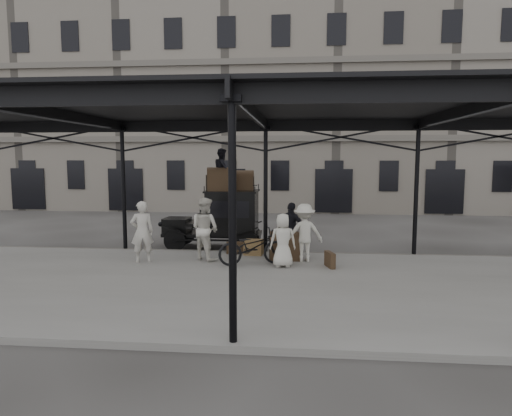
{
  "coord_description": "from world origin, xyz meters",
  "views": [
    {
      "loc": [
        1.12,
        -13.46,
        3.38
      ],
      "look_at": [
        -0.29,
        1.6,
        1.7
      ],
      "focal_mm": 32.0,
      "sensor_mm": 36.0,
      "label": 1
    }
  ],
  "objects": [
    {
      "name": "steamer_trunk_roof_far",
      "position": [
        -0.95,
        3.29,
        2.48
      ],
      "size": [
        0.83,
        0.51,
        0.61
      ],
      "primitive_type": null,
      "rotation": [
        0.0,
        0.0,
        0.01
      ],
      "color": "#402B1D",
      "rests_on": "taxi"
    },
    {
      "name": "porter_official",
      "position": [
        0.9,
        1.8,
        1.01
      ],
      "size": [
        1.08,
        0.9,
        1.73
      ],
      "primitive_type": "imported",
      "rotation": [
        0.0,
        0.0,
        2.57
      ],
      "color": "black",
      "rests_on": "platform"
    },
    {
      "name": "porter_left",
      "position": [
        -3.67,
        0.02,
        1.1
      ],
      "size": [
        0.81,
        0.67,
        1.91
      ],
      "primitive_type": "imported",
      "rotation": [
        0.0,
        0.0,
        3.5
      ],
      "color": "beige",
      "rests_on": "platform"
    },
    {
      "name": "steamer_trunk_platform",
      "position": [
        0.74,
        0.82,
        0.52
      ],
      "size": [
        1.03,
        0.65,
        0.74
      ],
      "primitive_type": null,
      "rotation": [
        0.0,
        0.0,
        0.03
      ],
      "color": "#402B1D",
      "rests_on": "platform"
    },
    {
      "name": "porter_centre",
      "position": [
        0.67,
        -0.18,
        0.95
      ],
      "size": [
        0.84,
        0.61,
        1.59
      ],
      "primitive_type": "imported",
      "rotation": [
        0.0,
        0.0,
        3.28
      ],
      "color": "beige",
      "rests_on": "platform"
    },
    {
      "name": "porter_midleft",
      "position": [
        -1.81,
        0.55,
        1.14
      ],
      "size": [
        1.22,
        1.15,
        1.98
      ],
      "primitive_type": "imported",
      "rotation": [
        0.0,
        0.0,
        2.58
      ],
      "color": "beige",
      "rests_on": "platform"
    },
    {
      "name": "bicycle",
      "position": [
        -0.24,
        -0.0,
        0.7
      ],
      "size": [
        2.22,
        1.35,
        1.1
      ],
      "primitive_type": "imported",
      "rotation": [
        0.0,
        0.0,
        1.89
      ],
      "color": "black",
      "rests_on": "platform"
    },
    {
      "name": "suitcase_flat",
      "position": [
        -0.99,
        1.54,
        0.35
      ],
      "size": [
        0.62,
        0.26,
        0.4
      ],
      "primitive_type": "cube",
      "rotation": [
        0.0,
        0.0,
        0.19
      ],
      "color": "#402B1D",
      "rests_on": "platform"
    },
    {
      "name": "building_frontage",
      "position": [
        0.0,
        18.0,
        7.0
      ],
      "size": [
        64.0,
        8.0,
        14.0
      ],
      "primitive_type": "cube",
      "color": "slate",
      "rests_on": "ground"
    },
    {
      "name": "steamer_trunk_roof_near",
      "position": [
        -1.7,
        2.84,
        2.53
      ],
      "size": [
        1.06,
        0.77,
        0.7
      ],
      "primitive_type": null,
      "rotation": [
        0.0,
        0.0,
        0.21
      ],
      "color": "#402B1D",
      "rests_on": "taxi"
    },
    {
      "name": "suitcase_upright",
      "position": [
        2.06,
        -0.1,
        0.38
      ],
      "size": [
        0.31,
        0.62,
        0.45
      ],
      "primitive_type": "cube",
      "rotation": [
        0.0,
        0.0,
        0.27
      ],
      "color": "#402B1D",
      "rests_on": "platform"
    },
    {
      "name": "porter_right",
      "position": [
        1.31,
        0.61,
        1.05
      ],
      "size": [
        1.27,
        0.88,
        1.81
      ],
      "primitive_type": "imported",
      "rotation": [
        0.0,
        0.0,
        3.34
      ],
      "color": "beige",
      "rests_on": "platform"
    },
    {
      "name": "ground",
      "position": [
        0.0,
        0.0,
        0.0
      ],
      "size": [
        120.0,
        120.0,
        0.0
      ],
      "primitive_type": "plane",
      "color": "#383533",
      "rests_on": "ground"
    },
    {
      "name": "canopy",
      "position": [
        0.0,
        -1.72,
        4.6
      ],
      "size": [
        22.5,
        9.0,
        4.74
      ],
      "color": "black",
      "rests_on": "ground"
    },
    {
      "name": "wicker_hamper",
      "position": [
        -0.35,
        1.43,
        0.4
      ],
      "size": [
        0.65,
        0.51,
        0.5
      ],
      "primitive_type": "cube",
      "rotation": [
        0.0,
        0.0,
        -0.11
      ],
      "color": "olive",
      "rests_on": "platform"
    },
    {
      "name": "platform",
      "position": [
        0.0,
        -2.0,
        0.07
      ],
      "size": [
        28.0,
        8.0,
        0.15
      ],
      "primitive_type": "cube",
      "color": "slate",
      "rests_on": "ground"
    },
    {
      "name": "taxi",
      "position": [
        -1.62,
        3.09,
        1.2
      ],
      "size": [
        3.65,
        1.55,
        2.18
      ],
      "color": "black",
      "rests_on": "ground"
    },
    {
      "name": "porter_roof",
      "position": [
        -1.65,
        2.99,
        2.94
      ],
      "size": [
        0.72,
        0.85,
        1.53
      ],
      "primitive_type": "imported",
      "rotation": [
        0.0,
        0.0,
        1.79
      ],
      "color": "black",
      "rests_on": "taxi"
    }
  ]
}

